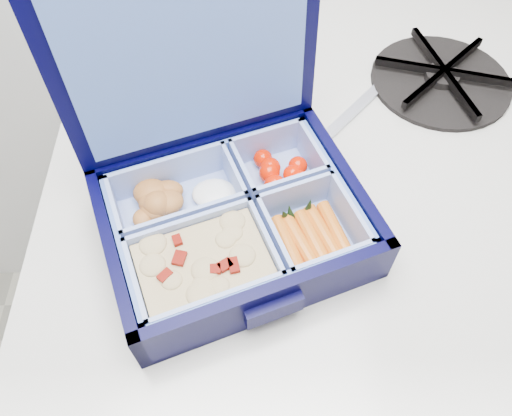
{
  "coord_description": "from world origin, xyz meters",
  "views": [
    {
      "loc": [
        -0.03,
        1.25,
        1.42
      ],
      "look_at": [
        -0.02,
        1.52,
        1.02
      ],
      "focal_mm": 35.0,
      "sensor_mm": 36.0,
      "label": 1
    }
  ],
  "objects_px": {
    "fork": "(345,119)",
    "burner_grate": "(443,75)",
    "stove": "(305,304)",
    "bento_box": "(235,222)"
  },
  "relations": [
    {
      "from": "fork",
      "to": "burner_grate",
      "type": "bearing_deg",
      "value": 68.89
    },
    {
      "from": "stove",
      "to": "bento_box",
      "type": "bearing_deg",
      "value": -130.74
    },
    {
      "from": "burner_grate",
      "to": "fork",
      "type": "height_order",
      "value": "burner_grate"
    },
    {
      "from": "bento_box",
      "to": "burner_grate",
      "type": "relative_size",
      "value": 1.38
    },
    {
      "from": "bento_box",
      "to": "burner_grate",
      "type": "xyz_separation_m",
      "value": [
        0.26,
        0.22,
        -0.02
      ]
    },
    {
      "from": "stove",
      "to": "fork",
      "type": "relative_size",
      "value": 5.14
    },
    {
      "from": "burner_grate",
      "to": "fork",
      "type": "bearing_deg",
      "value": -153.75
    },
    {
      "from": "stove",
      "to": "bento_box",
      "type": "distance_m",
      "value": 0.56
    },
    {
      "from": "burner_grate",
      "to": "fork",
      "type": "distance_m",
      "value": 0.14
    },
    {
      "from": "stove",
      "to": "bento_box",
      "type": "relative_size",
      "value": 4.11
    }
  ]
}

